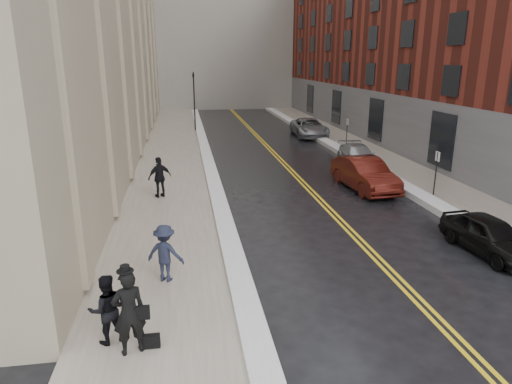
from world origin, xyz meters
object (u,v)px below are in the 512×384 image
object	(u,v)px
pedestrian_main	(129,313)
pedestrian_c	(160,177)
car_maroon	(364,174)
pedestrian_b	(165,253)
pedestrian_a	(107,309)
car_black	(489,235)
car_silver_near	(358,156)
car_silver_far	(309,128)

from	to	relation	value
pedestrian_main	pedestrian_c	size ratio (longest dim) A/B	1.04
car_maroon	pedestrian_b	world-z (taller)	pedestrian_b
pedestrian_b	pedestrian_c	size ratio (longest dim) A/B	0.90
pedestrian_a	pedestrian_b	world-z (taller)	pedestrian_b
pedestrian_b	pedestrian_c	xyz separation A→B (m)	(-0.50, 8.48, 0.09)
car_black	car_maroon	distance (m)	8.18
car_maroon	pedestrian_c	size ratio (longest dim) A/B	2.57
car_silver_near	pedestrian_main	size ratio (longest dim) A/B	2.25
pedestrian_c	car_silver_near	bearing A→B (deg)	179.41
car_silver_near	pedestrian_a	bearing A→B (deg)	-121.57
car_black	pedestrian_c	xyz separation A→B (m)	(-11.18, 7.88, 0.45)
pedestrian_c	pedestrian_b	bearing A→B (deg)	68.62
car_maroon	car_black	bearing A→B (deg)	-86.86
car_black	pedestrian_main	xyz separation A→B (m)	(-11.32, -3.93, 0.49)
car_silver_far	car_silver_near	bearing A→B (deg)	-87.16
pedestrian_a	pedestrian_c	bearing A→B (deg)	-110.41
pedestrian_c	pedestrian_a	bearing A→B (deg)	61.73
car_maroon	car_silver_far	bearing A→B (deg)	79.25
pedestrian_a	pedestrian_b	size ratio (longest dim) A/B	0.97
car_maroon	pedestrian_a	size ratio (longest dim) A/B	2.94
pedestrian_a	car_silver_near	bearing A→B (deg)	-143.56
pedestrian_b	pedestrian_c	world-z (taller)	pedestrian_c
pedestrian_main	pedestrian_a	xyz separation A→B (m)	(-0.54, 0.48, -0.15)
car_silver_far	pedestrian_b	size ratio (longest dim) A/B	3.19
car_silver_far	pedestrian_main	distance (m)	30.47
pedestrian_c	car_maroon	bearing A→B (deg)	156.48
pedestrian_b	car_silver_near	bearing A→B (deg)	-107.61
car_silver_near	car_silver_far	bearing A→B (deg)	95.08
pedestrian_b	pedestrian_c	distance (m)	8.49
car_silver_near	pedestrian_b	xyz separation A→B (m)	(-11.11, -13.69, 0.36)
pedestrian_main	pedestrian_b	size ratio (longest dim) A/B	1.15
car_silver_far	pedestrian_c	bearing A→B (deg)	-122.60
car_black	pedestrian_c	size ratio (longest dim) A/B	1.99
car_maroon	car_silver_far	xyz separation A→B (m)	(1.60, 16.09, -0.04)
car_silver_far	pedestrian_b	bearing A→B (deg)	-111.30
car_silver_near	car_silver_far	size ratio (longest dim) A/B	0.81
car_silver_far	pedestrian_c	world-z (taller)	pedestrian_c
pedestrian_a	pedestrian_c	xyz separation A→B (m)	(0.69, 11.32, 0.12)
car_maroon	pedestrian_main	size ratio (longest dim) A/B	2.48
car_maroon	pedestrian_main	world-z (taller)	pedestrian_main
car_maroon	pedestrian_b	size ratio (longest dim) A/B	2.85
car_maroon	pedestrian_main	bearing A→B (deg)	-135.26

